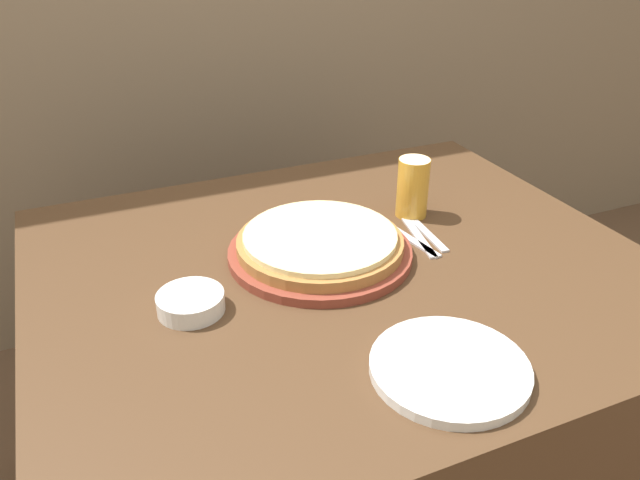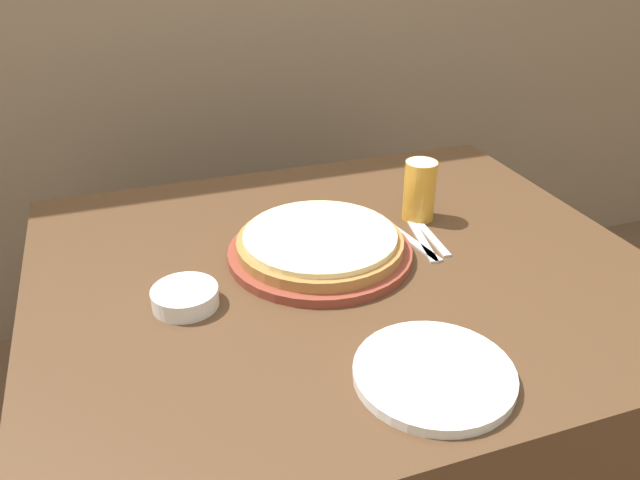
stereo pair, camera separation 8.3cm
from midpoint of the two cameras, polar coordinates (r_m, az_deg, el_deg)
The scene contains 8 objects.
dining_table at distance 1.54m, azimuth 0.30°, elevation -14.53°, with size 1.27×1.08×0.77m.
pizza_on_board at distance 1.32m, azimuth -1.80°, elevation -0.57°, with size 0.39×0.39×0.06m.
beer_glass at distance 1.48m, azimuth 6.91°, elevation 4.97°, with size 0.08×0.08×0.14m.
dinner_plate at distance 1.04m, azimuth 9.48°, elevation -11.53°, with size 0.26×0.26×0.02m.
side_bowl at distance 1.19m, azimuth -13.72°, elevation -5.62°, with size 0.13×0.13×0.04m.
fork at distance 1.41m, azimuth 6.41°, elevation 0.17°, with size 0.05×0.20×0.00m.
dinner_knife at distance 1.42m, azimuth 7.29°, elevation 0.36°, with size 0.06×0.20×0.00m.
spoon at distance 1.43m, azimuth 8.16°, elevation 0.55°, with size 0.03×0.17×0.00m.
Camera 1 is at (-0.49, -1.01, 1.45)m, focal length 35.00 mm.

